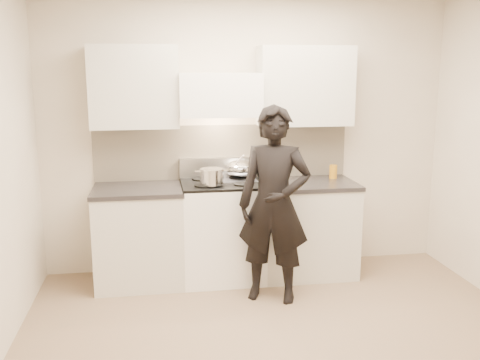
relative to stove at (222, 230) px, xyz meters
name	(u,v)px	position (x,y,z in m)	size (l,w,h in m)	color
ground_plane	(288,348)	(0.30, -1.42, -0.47)	(4.00, 4.00, 0.00)	#83674E
room_shell	(272,123)	(0.24, -1.05, 1.12)	(4.04, 3.54, 2.70)	beige
stove	(222,230)	(0.00, 0.00, 0.00)	(0.76, 0.65, 0.96)	white
counter_right	(306,227)	(0.83, 0.00, -0.01)	(0.92, 0.67, 0.92)	beige
counter_left	(139,235)	(-0.78, 0.00, -0.01)	(0.82, 0.67, 0.92)	beige
wok	(240,168)	(0.20, 0.14, 0.57)	(0.31, 0.38, 0.25)	silver
stock_pot	(212,176)	(-0.11, -0.14, 0.56)	(0.31, 0.22, 0.14)	silver
utensil_crock	(264,168)	(0.46, 0.25, 0.55)	(0.12, 0.12, 0.33)	#A7A7A7
spice_jar	(283,174)	(0.62, 0.16, 0.50)	(0.04, 0.04, 0.10)	#D64F09
oil_glass	(333,172)	(1.13, 0.12, 0.51)	(0.08, 0.08, 0.13)	#BA7A16
person	(274,205)	(0.38, -0.55, 0.37)	(0.62, 0.41, 1.70)	black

